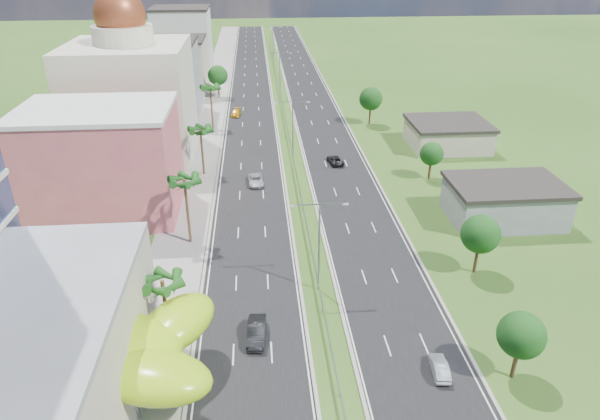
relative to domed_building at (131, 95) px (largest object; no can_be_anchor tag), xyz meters
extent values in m
plane|color=#2D5119|center=(28.00, -55.00, -11.35)|extent=(500.00, 500.00, 0.00)
cube|color=black|center=(20.50, 35.00, -11.33)|extent=(11.00, 260.00, 0.04)
cube|color=black|center=(35.50, 35.00, -11.33)|extent=(11.00, 260.00, 0.04)
cube|color=gray|center=(11.00, 35.00, -11.29)|extent=(7.00, 260.00, 0.12)
cube|color=gray|center=(28.00, 17.00, -10.73)|extent=(0.08, 216.00, 0.28)
cube|color=gray|center=(28.00, 119.00, -11.00)|extent=(0.10, 0.12, 0.70)
cylinder|color=gray|center=(28.00, -45.00, -5.85)|extent=(0.20, 0.20, 11.00)
cube|color=gray|center=(26.56, -45.00, -0.55)|extent=(2.88, 0.12, 0.12)
cube|color=gray|center=(29.44, -45.00, -0.55)|extent=(2.88, 0.12, 0.12)
cube|color=silver|center=(25.28, -45.00, -0.65)|extent=(0.60, 0.25, 0.18)
cube|color=silver|center=(30.72, -45.00, -0.65)|extent=(0.60, 0.25, 0.18)
cylinder|color=gray|center=(28.00, -5.00, -5.85)|extent=(0.20, 0.20, 11.00)
cube|color=gray|center=(26.56, -5.00, -0.55)|extent=(2.88, 0.12, 0.12)
cube|color=gray|center=(29.44, -5.00, -0.55)|extent=(2.88, 0.12, 0.12)
cube|color=silver|center=(25.28, -5.00, -0.65)|extent=(0.60, 0.25, 0.18)
cube|color=silver|center=(30.72, -5.00, -0.65)|extent=(0.60, 0.25, 0.18)
cylinder|color=gray|center=(28.00, 40.00, -5.85)|extent=(0.20, 0.20, 11.00)
cube|color=gray|center=(26.56, 40.00, -0.55)|extent=(2.88, 0.12, 0.12)
cube|color=gray|center=(29.44, 40.00, -0.55)|extent=(2.88, 0.12, 0.12)
cube|color=silver|center=(25.28, 40.00, -0.65)|extent=(0.60, 0.25, 0.18)
cube|color=silver|center=(30.72, 40.00, -0.65)|extent=(0.60, 0.25, 0.18)
cylinder|color=gray|center=(28.00, 85.00, -5.85)|extent=(0.20, 0.20, 11.00)
cube|color=gray|center=(26.56, 85.00, -0.55)|extent=(2.88, 0.12, 0.12)
cube|color=gray|center=(29.44, 85.00, -0.55)|extent=(2.88, 0.12, 0.12)
cube|color=silver|center=(25.28, 85.00, -0.65)|extent=(0.60, 0.25, 0.18)
cube|color=silver|center=(30.72, 85.00, -0.65)|extent=(0.60, 0.25, 0.18)
cylinder|color=gray|center=(4.00, -57.00, -9.35)|extent=(0.50, 0.50, 4.00)
cylinder|color=gray|center=(11.00, -62.00, -9.35)|extent=(0.50, 0.50, 4.00)
cylinder|color=gray|center=(13.00, -57.00, -9.35)|extent=(0.50, 0.50, 4.00)
cube|color=#C85262|center=(0.00, -23.00, -3.85)|extent=(20.00, 15.00, 15.00)
cube|color=beige|center=(0.00, 0.00, -1.35)|extent=(20.00, 20.00, 20.00)
cylinder|color=beige|center=(0.00, 0.00, 10.15)|extent=(10.00, 10.00, 3.00)
sphere|color=brown|center=(0.00, 0.00, 13.15)|extent=(8.40, 8.40, 8.40)
cube|color=gray|center=(1.00, 25.00, -3.35)|extent=(16.00, 15.00, 16.00)
cube|color=#B7AA97|center=(1.00, 47.00, -4.85)|extent=(16.00, 15.00, 13.00)
cube|color=silver|center=(1.00, 70.00, -2.35)|extent=(16.00, 15.00, 18.00)
cube|color=gray|center=(56.00, -30.00, -8.85)|extent=(15.00, 10.00, 5.00)
cube|color=#B7AA97|center=(58.00, 0.00, -9.15)|extent=(14.00, 12.00, 4.40)
cylinder|color=#47301C|center=(12.50, -53.00, -7.60)|extent=(0.36, 0.36, 7.50)
cylinder|color=#47301C|center=(12.50, -33.00, -6.85)|extent=(0.36, 0.36, 9.00)
cylinder|color=#47301C|center=(12.50, -10.00, -7.35)|extent=(0.36, 0.36, 8.00)
cylinder|color=#47301C|center=(12.50, 15.00, -6.95)|extent=(0.36, 0.36, 8.80)
cylinder|color=#47301C|center=(12.50, 40.00, -8.90)|extent=(0.40, 0.40, 4.90)
sphere|color=#1B4E18|center=(12.50, 40.00, -5.75)|extent=(4.90, 4.90, 4.90)
cylinder|color=#47301C|center=(44.00, -60.00, -9.25)|extent=(0.40, 0.40, 4.20)
sphere|color=#1B4E18|center=(44.00, -60.00, -6.55)|extent=(4.20, 4.20, 4.20)
cylinder|color=#47301C|center=(47.00, -43.00, -9.08)|extent=(0.40, 0.40, 4.55)
sphere|color=#1B4E18|center=(47.00, -43.00, -6.15)|extent=(4.55, 4.55, 4.55)
cylinder|color=#47301C|center=(50.00, -15.00, -9.43)|extent=(0.40, 0.40, 3.85)
sphere|color=#1B4E18|center=(50.00, -15.00, -6.95)|extent=(3.85, 3.85, 3.85)
cylinder|color=#47301C|center=(46.00, 15.00, -8.90)|extent=(0.40, 0.40, 4.90)
sphere|color=#1B4E18|center=(46.00, 15.00, -5.75)|extent=(4.90, 4.90, 4.90)
imported|color=black|center=(20.93, -52.83, -10.50)|extent=(2.07, 5.07, 1.64)
imported|color=#B4B7BC|center=(21.23, -14.91, -10.62)|extent=(2.55, 5.09, 1.38)
imported|color=gold|center=(17.15, 23.83, -10.65)|extent=(2.33, 4.75, 1.33)
imported|color=#A5A9AD|center=(37.53, -59.00, -10.68)|extent=(1.71, 3.96, 1.27)
imported|color=black|center=(35.35, -7.08, -10.66)|extent=(2.89, 5.00, 1.31)
camera|label=1|loc=(21.74, -94.81, 24.06)|focal=32.00mm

